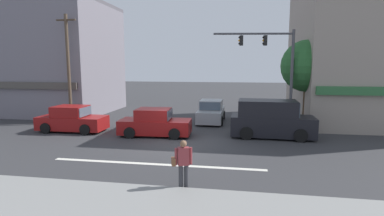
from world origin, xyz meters
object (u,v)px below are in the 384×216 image
at_px(utility_pole_near_left, 68,68).
at_px(sedan_crossing_leftbound, 211,112).
at_px(van_parked_curbside, 271,120).
at_px(sedan_crossing_center, 155,124).
at_px(traffic_light_mast, 276,63).
at_px(pedestrian_foreground_with_bag, 183,162).
at_px(street_tree, 307,66).
at_px(sedan_approaching_near, 72,120).

height_order(utility_pole_near_left, sedan_crossing_leftbound, utility_pole_near_left).
bearing_deg(van_parked_curbside, sedan_crossing_center, -173.69).
bearing_deg(traffic_light_mast, utility_pole_near_left, 178.64).
bearing_deg(pedestrian_foreground_with_bag, sedan_crossing_leftbound, 91.49).
bearing_deg(van_parked_curbside, street_tree, 52.42).
xyz_separation_m(traffic_light_mast, sedan_crossing_leftbound, (-4.19, 2.38, -3.46)).
distance_m(traffic_light_mast, sedan_approaching_near, 13.02).
height_order(sedan_crossing_center, pedestrian_foreground_with_bag, pedestrian_foreground_with_bag).
relative_size(street_tree, traffic_light_mast, 0.92).
relative_size(street_tree, sedan_approaching_near, 1.39).
height_order(street_tree, pedestrian_foreground_with_bag, street_tree).
bearing_deg(sedan_crossing_center, pedestrian_foreground_with_bag, -67.19).
bearing_deg(traffic_light_mast, pedestrian_foreground_with_bag, -111.44).
relative_size(traffic_light_mast, sedan_crossing_leftbound, 1.51).
height_order(traffic_light_mast, pedestrian_foreground_with_bag, traffic_light_mast).
bearing_deg(sedan_approaching_near, sedan_crossing_leftbound, 29.20).
bearing_deg(sedan_crossing_leftbound, sedan_approaching_near, -150.80).
bearing_deg(street_tree, utility_pole_near_left, -175.94).
xyz_separation_m(sedan_crossing_leftbound, pedestrian_foreground_with_bag, (0.32, -12.23, 0.24)).
height_order(sedan_crossing_center, sedan_approaching_near, same).
relative_size(utility_pole_near_left, sedan_crossing_center, 1.80).
bearing_deg(van_parked_curbside, sedan_approaching_near, -177.96).
distance_m(traffic_light_mast, sedan_crossing_leftbound, 5.93).
relative_size(sedan_crossing_leftbound, sedan_approaching_near, 1.00).
bearing_deg(sedan_crossing_center, van_parked_curbside, 6.31).
xyz_separation_m(sedan_crossing_center, van_parked_curbside, (6.59, 0.73, 0.29)).
relative_size(street_tree, sedan_crossing_center, 1.37).
bearing_deg(pedestrian_foreground_with_bag, sedan_crossing_center, 112.81).
height_order(utility_pole_near_left, sedan_crossing_center, utility_pole_near_left).
bearing_deg(sedan_approaching_near, van_parked_curbside, 2.04).
bearing_deg(van_parked_curbside, utility_pole_near_left, 171.24).
xyz_separation_m(sedan_crossing_center, pedestrian_foreground_with_bag, (3.09, -7.36, 0.24)).
height_order(street_tree, sedan_crossing_leftbound, street_tree).
distance_m(utility_pole_near_left, sedan_crossing_center, 8.20).
height_order(sedan_crossing_leftbound, sedan_approaching_near, same).
height_order(street_tree, sedan_approaching_near, street_tree).
distance_m(utility_pole_near_left, pedestrian_foreground_with_bag, 14.64).
bearing_deg(sedan_crossing_center, sedan_crossing_leftbound, 60.33).
relative_size(sedan_crossing_center, pedestrian_foreground_with_bag, 2.50).
relative_size(sedan_crossing_center, sedan_crossing_leftbound, 1.02).
xyz_separation_m(utility_pole_near_left, van_parked_curbside, (13.59, -2.09, -2.91)).
height_order(sedan_crossing_center, van_parked_curbside, van_parked_curbside).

